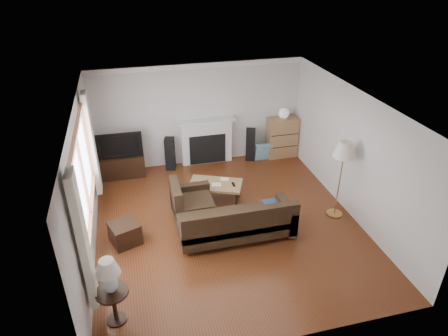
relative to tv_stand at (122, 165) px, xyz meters
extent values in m
cube|color=#592A13|center=(1.94, -2.48, -0.26)|extent=(5.10, 5.60, 0.04)
cube|color=white|center=(1.94, -2.48, 2.24)|extent=(5.10, 5.60, 0.04)
cube|color=silver|center=(1.94, 0.27, 0.99)|extent=(5.00, 0.04, 2.50)
cube|color=silver|center=(1.94, -5.23, 0.99)|extent=(5.00, 0.04, 2.50)
cube|color=silver|center=(-0.56, -2.48, 0.99)|extent=(0.04, 5.50, 2.50)
cube|color=silver|center=(4.44, -2.48, 0.99)|extent=(0.04, 5.50, 2.50)
cube|color=brown|center=(-0.51, -2.68, 1.29)|extent=(0.12, 2.74, 1.54)
cube|color=silver|center=(-0.46, -4.20, 1.14)|extent=(0.10, 0.35, 2.10)
cube|color=silver|center=(-0.46, -1.16, 1.14)|extent=(0.10, 0.35, 2.10)
cube|color=white|center=(2.09, 0.16, 0.31)|extent=(1.40, 0.26, 1.15)
cube|color=black|center=(0.00, 0.00, 0.00)|extent=(1.06, 0.48, 0.53)
imported|color=black|center=(0.00, 0.00, 0.57)|extent=(1.05, 0.14, 0.61)
cube|color=black|center=(1.16, 0.07, 0.13)|extent=(0.28, 0.31, 0.80)
cube|color=black|center=(3.20, 0.07, 0.14)|extent=(0.30, 0.33, 0.81)
cube|color=#9E7249|center=(4.03, 0.05, 0.26)|extent=(0.76, 0.36, 1.05)
sphere|color=white|center=(4.03, 0.05, 0.91)|extent=(0.26, 0.26, 0.26)
cube|color=black|center=(2.00, -2.87, 0.11)|extent=(2.31, 1.69, 0.75)
cube|color=olive|center=(1.90, -1.59, -0.05)|extent=(1.24, 0.97, 0.43)
cube|color=black|center=(-0.02, -2.55, -0.06)|extent=(0.62, 0.62, 0.41)
cube|color=#B27F3E|center=(4.13, -2.69, 0.55)|extent=(0.56, 0.56, 1.63)
cube|color=black|center=(-0.21, -4.33, 0.03)|extent=(0.46, 0.46, 0.58)
cube|color=silver|center=(-0.21, -4.33, 0.59)|extent=(0.34, 0.34, 0.55)
camera|label=1|loc=(0.32, -8.60, 4.49)|focal=32.00mm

